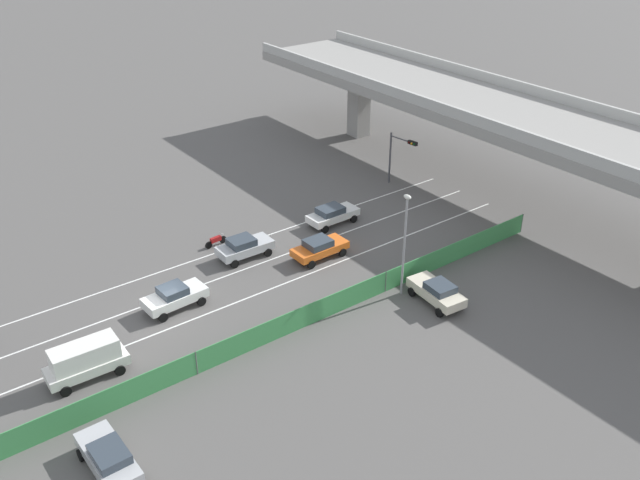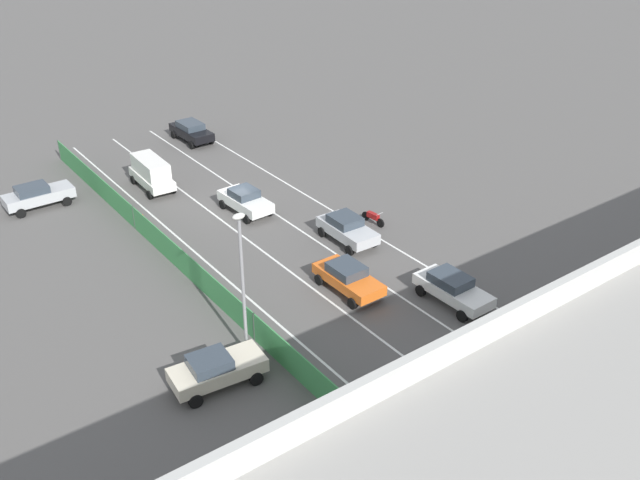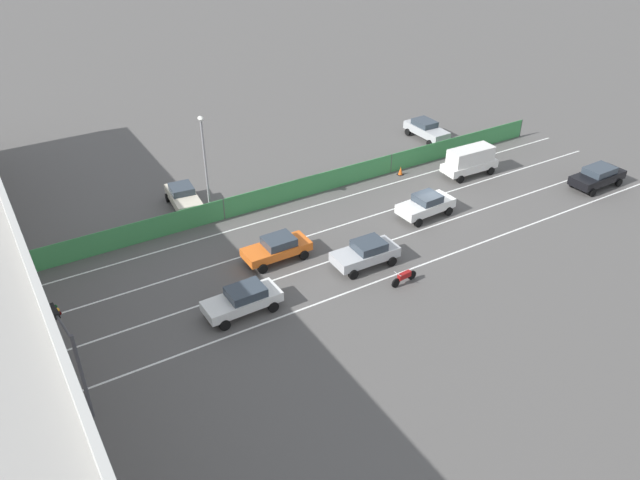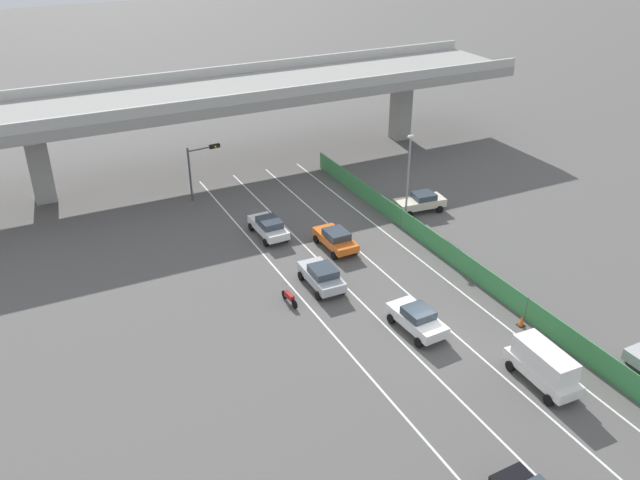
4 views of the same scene
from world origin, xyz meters
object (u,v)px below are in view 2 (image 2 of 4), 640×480
Objects in this scene: car_sedan_white at (453,288)px; parked_sedan_cream at (216,369)px; car_taxi_orange at (348,277)px; traffic_cone at (143,219)px; motorcycle at (373,217)px; car_van_white at (151,172)px; street_lamp at (242,273)px; parked_wagon_silver at (37,195)px; car_sedan_silver at (347,228)px; car_hatchback_white at (245,200)px; car_sedan_black at (191,131)px.

parked_sedan_cream is (13.40, -1.50, 0.01)m from car_sedan_white.
traffic_cone is (5.75, -14.23, -0.54)m from car_taxi_orange.
car_van_white is at bearing -55.86° from motorcycle.
car_sedan_white is 1.02× the size of car_taxi_orange.
street_lamp reaches higher than car_van_white.
car_taxi_orange is 6.08× the size of traffic_cone.
parked_wagon_silver is 8.02m from traffic_cone.
car_sedan_white is at bearing 75.26° from motorcycle.
parked_wagon_silver is 6.35× the size of traffic_cone.
car_taxi_orange is (-2.94, 18.95, -0.41)m from car_van_white.
car_sedan_silver is 5.96× the size of traffic_cone.
car_taxi_orange is 23.18m from parked_wagon_silver.
car_van_white is at bearing -73.77° from car_sedan_white.
motorcycle is (-6.29, -5.34, -0.42)m from car_taxi_orange.
car_hatchback_white is 6.75m from traffic_cone.
car_sedan_white is at bearing 132.28° from car_taxi_orange.
car_sedan_silver is at bearing 16.81° from motorcycle.
parked_sedan_cream is at bearing 72.85° from car_van_white.
car_sedan_black is 15.15m from traffic_cone.
car_taxi_orange is 8.37m from street_lamp.
car_sedan_white is at bearing 173.61° from parked_sedan_cream.
car_sedan_white is 0.98× the size of parked_wagon_silver.
street_lamp is at bearing 98.02° from parked_wagon_silver.
car_hatchback_white is 0.99× the size of car_taxi_orange.
motorcycle is at bearing -139.70° from car_taxi_orange.
car_hatchback_white is 1.01× the size of car_sedan_silver.
motorcycle is 0.43× the size of parked_wagon_silver.
car_van_white is 19.18m from car_taxi_orange.
car_sedan_silver is at bearing -87.71° from car_sedan_white.
parked_sedan_cream is at bearing 64.96° from car_sedan_black.
car_sedan_silver is at bearing 112.30° from car_hatchback_white.
car_van_white is at bearing -107.15° from parked_sedan_cream.
car_sedan_white is at bearing 101.78° from car_hatchback_white.
parked_wagon_silver is (14.27, 5.32, 0.00)m from car_sedan_black.
parked_wagon_silver is (10.50, -20.67, 0.05)m from car_taxi_orange.
car_taxi_orange is 0.96× the size of parked_wagon_silver.
parked_sedan_cream is (13.06, 7.15, -0.01)m from car_sedan_silver.
street_lamp is at bearing 84.16° from traffic_cone.
car_hatchback_white is 8.63m from motorcycle.
motorcycle is (-2.85, -0.86, -0.45)m from car_sedan_silver.
car_taxi_orange is 2.23× the size of motorcycle.
car_van_white is 0.99× the size of car_sedan_black.
car_hatchback_white is 6.05× the size of traffic_cone.
car_taxi_orange is at bearing 87.65° from car_hatchback_white.
car_sedan_silver reaches higher than parked_sedan_cream.
car_hatchback_white is 16.22m from car_sedan_white.
street_lamp is at bearing 29.06° from car_sedan_silver.
car_sedan_silver reaches higher than car_sedan_white.
car_taxi_orange is 9.98m from parked_sedan_cream.
parked_wagon_silver is at bearing -63.08° from car_taxi_orange.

